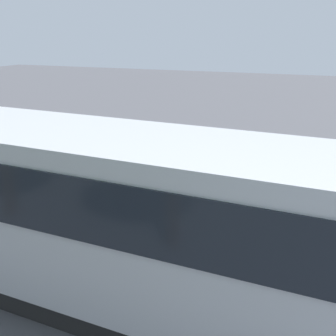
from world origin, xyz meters
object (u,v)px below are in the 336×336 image
object	(u,v)px
tour_bus	(106,220)
spectator_far_right	(93,189)
parked_motorcycle_silver	(74,217)
spectator_centre	(181,202)
spectator_far_left	(293,221)
spectator_right	(139,190)
stunt_motorcycle	(125,154)
traffic_cone	(176,173)
spectator_left	(242,205)

from	to	relation	value
tour_bus	spectator_far_right	distance (m)	3.53
parked_motorcycle_silver	spectator_centre	bearing A→B (deg)	-165.57
spectator_far_left	spectator_right	bearing A→B (deg)	-5.20
spectator_far_right	stunt_motorcycle	bearing A→B (deg)	-72.70
stunt_motorcycle	parked_motorcycle_silver	bearing A→B (deg)	103.43
spectator_far_left	traffic_cone	world-z (taller)	spectator_far_left
spectator_centre	spectator_right	xyz separation A→B (m)	(1.28, -0.33, 0.02)
spectator_left	parked_motorcycle_silver	world-z (taller)	spectator_left
parked_motorcycle_silver	stunt_motorcycle	xyz separation A→B (m)	(1.24, -5.17, 0.13)
parked_motorcycle_silver	traffic_cone	xyz separation A→B (m)	(-0.94, -4.69, -0.18)
parked_motorcycle_silver	spectator_far_left	bearing A→B (deg)	-172.88
parked_motorcycle_silver	stunt_motorcycle	distance (m)	5.32
parked_motorcycle_silver	tour_bus	bearing A→B (deg)	136.06
spectator_far_left	stunt_motorcycle	bearing A→B (deg)	-35.19
spectator_right	parked_motorcycle_silver	world-z (taller)	spectator_right
spectator_centre	spectator_right	size ratio (longest dim) A/B	0.98
spectator_far_left	spectator_far_right	size ratio (longest dim) A/B	0.99
spectator_right	traffic_cone	xyz separation A→B (m)	(0.39, -3.69, -0.73)
spectator_right	parked_motorcycle_silver	xyz separation A→B (m)	(1.33, 1.00, -0.55)
spectator_centre	spectator_far_right	size ratio (longest dim) A/B	1.01
spectator_right	stunt_motorcycle	distance (m)	4.92
spectator_far_right	traffic_cone	bearing A→B (deg)	-101.24
spectator_centre	tour_bus	bearing A→B (deg)	81.20
tour_bus	spectator_left	distance (m)	3.55
tour_bus	spectator_right	bearing A→B (deg)	-74.65
spectator_far_left	spectator_left	distance (m)	1.20
tour_bus	stunt_motorcycle	distance (m)	8.10
spectator_left	parked_motorcycle_silver	xyz separation A→B (m)	(4.01, 0.89, -0.58)
spectator_far_right	stunt_motorcycle	world-z (taller)	spectator_far_right
spectator_left	spectator_far_right	world-z (taller)	spectator_left
tour_bus	spectator_right	size ratio (longest dim) A/B	6.34
spectator_far_left	parked_motorcycle_silver	bearing A→B (deg)	7.12
spectator_right	spectator_far_left	bearing A→B (deg)	174.80
spectator_left	spectator_centre	size ratio (longest dim) A/B	1.04
spectator_centre	stunt_motorcycle	distance (m)	5.93
spectator_left	spectator_centre	distance (m)	1.42
spectator_far_right	spectator_far_left	bearing A→B (deg)	179.11
spectator_far_left	spectator_centre	bearing A→B (deg)	-0.49
spectator_far_left	parked_motorcycle_silver	distance (m)	5.25
tour_bus	stunt_motorcycle	world-z (taller)	tour_bus
spectator_far_right	parked_motorcycle_silver	bearing A→B (deg)	78.31
spectator_left	spectator_right	world-z (taller)	spectator_left
spectator_right	spectator_far_right	size ratio (longest dim) A/B	1.04
spectator_left	traffic_cone	world-z (taller)	spectator_left
spectator_right	parked_motorcycle_silver	distance (m)	1.75
tour_bus	spectator_centre	world-z (taller)	tour_bus
spectator_far_right	tour_bus	bearing A→B (deg)	125.66
spectator_centre	traffic_cone	world-z (taller)	spectator_centre
parked_motorcycle_silver	spectator_right	bearing A→B (deg)	-142.99
spectator_centre	spectator_left	bearing A→B (deg)	-171.17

